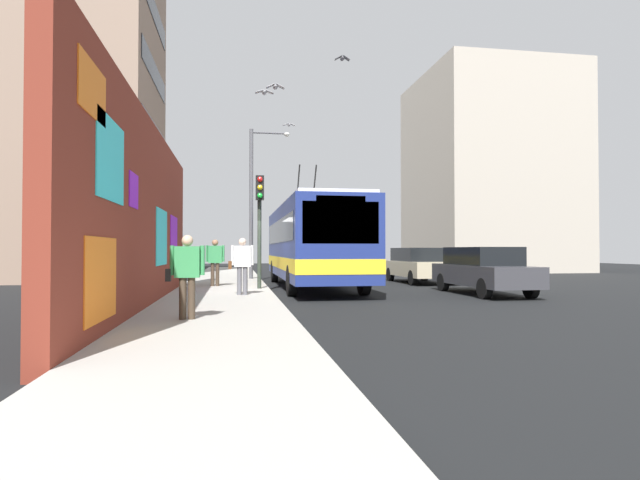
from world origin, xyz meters
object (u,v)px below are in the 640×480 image
at_px(parked_car_dark_gray, 483,269).
at_px(pedestrian_midblock, 215,258).
at_px(pedestrian_at_curb, 242,261).
at_px(street_lamp, 256,193).
at_px(pedestrian_near_wall, 187,270).
at_px(parked_car_champagne, 419,264).
at_px(traffic_light, 260,212).
at_px(city_bus, 312,242).

height_order(parked_car_dark_gray, pedestrian_midblock, pedestrian_midblock).
relative_size(pedestrian_at_curb, street_lamp, 0.24).
height_order(parked_car_dark_gray, pedestrian_near_wall, pedestrian_near_wall).
xyz_separation_m(parked_car_champagne, street_lamp, (1.99, 7.24, 3.33)).
distance_m(parked_car_dark_gray, traffic_light, 7.80).
bearing_deg(street_lamp, parked_car_dark_gray, -138.11).
height_order(city_bus, traffic_light, city_bus).
relative_size(city_bus, pedestrian_at_curb, 6.78).
bearing_deg(street_lamp, pedestrian_near_wall, 172.46).
relative_size(parked_car_champagne, street_lamp, 0.68).
xyz_separation_m(city_bus, parked_car_dark_gray, (-3.97, -5.20, -0.98)).
bearing_deg(pedestrian_near_wall, parked_car_champagne, -37.20).
relative_size(parked_car_dark_gray, parked_car_champagne, 0.99).
bearing_deg(street_lamp, parked_car_champagne, -105.33).
bearing_deg(pedestrian_midblock, traffic_light, -135.47).
relative_size(city_bus, pedestrian_near_wall, 7.06).
bearing_deg(traffic_light, city_bus, -43.77).
bearing_deg(parked_car_champagne, pedestrian_at_curb, 129.97).
distance_m(parked_car_dark_gray, street_lamp, 11.35).
bearing_deg(pedestrian_at_curb, pedestrian_near_wall, 168.06).
bearing_deg(pedestrian_near_wall, city_bus, -21.56).
xyz_separation_m(parked_car_dark_gray, pedestrian_near_wall, (-5.89, 9.09, 0.26)).
height_order(pedestrian_near_wall, street_lamp, street_lamp).
relative_size(traffic_light, street_lamp, 0.56).
height_order(parked_car_champagne, traffic_light, traffic_light).
height_order(pedestrian_at_curb, pedestrian_midblock, pedestrian_midblock).
distance_m(city_bus, traffic_light, 3.26).
bearing_deg(pedestrian_near_wall, street_lamp, -7.54).
bearing_deg(traffic_light, pedestrian_near_wall, 167.10).
bearing_deg(city_bus, parked_car_dark_gray, -127.34).
relative_size(city_bus, traffic_light, 2.92).
bearing_deg(parked_car_champagne, parked_car_dark_gray, -180.00).
bearing_deg(parked_car_champagne, city_bus, 112.23).
bearing_deg(parked_car_champagne, pedestrian_near_wall, 142.80).
bearing_deg(traffic_light, parked_car_champagne, -59.27).
distance_m(pedestrian_near_wall, traffic_light, 7.99).
bearing_deg(pedestrian_at_curb, street_lamp, -4.81).
bearing_deg(pedestrian_near_wall, pedestrian_at_curb, -11.94).
distance_m(city_bus, parked_car_champagne, 5.70).
distance_m(pedestrian_midblock, street_lamp, 5.87).
bearing_deg(street_lamp, traffic_light, 179.05).
relative_size(pedestrian_near_wall, street_lamp, 0.23).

